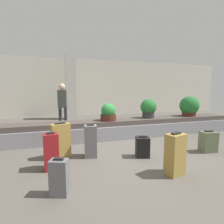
{
  "coord_description": "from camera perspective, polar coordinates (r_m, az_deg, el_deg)",
  "views": [
    {
      "loc": [
        -1.57,
        -3.82,
        1.48
      ],
      "look_at": [
        0.0,
        1.31,
        0.8
      ],
      "focal_mm": 28.0,
      "sensor_mm": 36.0,
      "label": 1
    }
  ],
  "objects": [
    {
      "name": "suitcase_5",
      "position": [
        4.0,
        -16.36,
        -9.05
      ],
      "size": [
        0.43,
        0.29,
        0.79
      ],
      "rotation": [
        0.0,
        0.0,
        0.3
      ],
      "color": "#A3843D",
      "rests_on": "ground_plane"
    },
    {
      "name": "suitcase_3",
      "position": [
        4.85,
        28.91,
        -8.46
      ],
      "size": [
        0.39,
        0.29,
        0.52
      ],
      "rotation": [
        0.0,
        0.0,
        -0.11
      ],
      "color": "#5B6647",
      "rests_on": "ground_plane"
    },
    {
      "name": "suitcase_6",
      "position": [
        3.33,
        19.92,
        -12.84
      ],
      "size": [
        0.38,
        0.31,
        0.76
      ],
      "rotation": [
        0.0,
        0.0,
        0.28
      ],
      "color": "#A3843D",
      "rests_on": "ground_plane"
    },
    {
      "name": "pillar",
      "position": [
        9.11,
        -13.36,
        7.76
      ],
      "size": [
        0.49,
        0.49,
        3.2
      ],
      "color": "beige",
      "rests_on": "ground_plane"
    },
    {
      "name": "suitcase_4",
      "position": [
        4.02,
        9.91,
        -11.14
      ],
      "size": [
        0.35,
        0.34,
        0.48
      ],
      "rotation": [
        0.0,
        0.0,
        -0.29
      ],
      "color": "black",
      "rests_on": "ground_plane"
    },
    {
      "name": "ground_plane",
      "position": [
        4.39,
        5.14,
        -12.59
      ],
      "size": [
        18.0,
        18.0,
        0.0
      ],
      "primitive_type": "plane",
      "color": "#59544C"
    },
    {
      "name": "traveler_0",
      "position": [
        6.8,
        -15.86,
        3.17
      ],
      "size": [
        0.35,
        0.25,
        1.72
      ],
      "rotation": [
        0.0,
        0.0,
        2.9
      ],
      "color": "#282833",
      "rests_on": "ground_plane"
    },
    {
      "name": "back_wall",
      "position": [
        10.23,
        -8.27,
        7.8
      ],
      "size": [
        18.0,
        0.06,
        3.2
      ],
      "color": "beige",
      "rests_on": "ground_plane"
    },
    {
      "name": "potted_plant_1",
      "position": [
        5.32,
        -1.2,
        -0.28
      ],
      "size": [
        0.48,
        0.48,
        0.53
      ],
      "color": "#4C2319",
      "rests_on": "carousel"
    },
    {
      "name": "suitcase_2",
      "position": [
        3.51,
        -19.25,
        -12.11
      ],
      "size": [
        0.29,
        0.25,
        0.71
      ],
      "rotation": [
        0.0,
        0.0,
        0.12
      ],
      "color": "maroon",
      "rests_on": "ground_plane"
    },
    {
      "name": "carousel",
      "position": [
        5.5,
        0.0,
        -5.6
      ],
      "size": [
        8.7,
        0.82,
        0.55
      ],
      "color": "gray",
      "rests_on": "ground_plane"
    },
    {
      "name": "suitcase_0",
      "position": [
        3.96,
        -6.98,
        -9.37
      ],
      "size": [
        0.31,
        0.32,
        0.74
      ],
      "rotation": [
        0.0,
        0.0,
        -0.17
      ],
      "color": "slate",
      "rests_on": "ground_plane"
    },
    {
      "name": "potted_plant_0",
      "position": [
        5.97,
        11.8,
        1.16
      ],
      "size": [
        0.53,
        0.53,
        0.63
      ],
      "color": "#2D2D2D",
      "rests_on": "carousel"
    },
    {
      "name": "potted_plant_2",
      "position": [
        6.87,
        23.9,
        1.63
      ],
      "size": [
        0.67,
        0.67,
        0.7
      ],
      "color": "#4C2319",
      "rests_on": "carousel"
    },
    {
      "name": "suitcase_1",
      "position": [
        2.73,
        -16.83,
        -19.71
      ],
      "size": [
        0.29,
        0.25,
        0.55
      ],
      "rotation": [
        0.0,
        0.0,
        -0.35
      ],
      "color": "slate",
      "rests_on": "ground_plane"
    }
  ]
}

